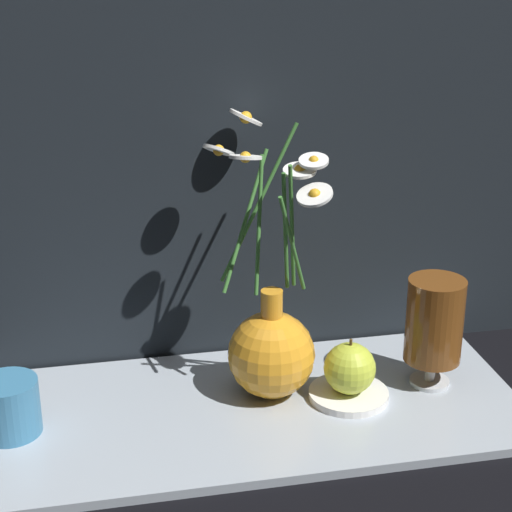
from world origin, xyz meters
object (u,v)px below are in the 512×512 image
(tea_glass, at_px, (434,322))
(orange_fruit, at_px, (350,368))
(yellow_mug, at_px, (7,406))
(vase_with_flowers, at_px, (271,345))

(tea_glass, distance_m, orange_fruit, 0.13)
(tea_glass, relative_size, orange_fruit, 2.00)
(orange_fruit, bearing_deg, tea_glass, 6.72)
(yellow_mug, xyz_separation_m, orange_fruit, (0.44, -0.01, 0.01))
(yellow_mug, bearing_deg, tea_glass, 0.59)
(orange_fruit, bearing_deg, vase_with_flowers, 161.03)
(vase_with_flowers, xyz_separation_m, yellow_mug, (-0.34, -0.03, -0.04))
(orange_fruit, bearing_deg, yellow_mug, 178.90)
(vase_with_flowers, relative_size, tea_glass, 2.38)
(vase_with_flowers, bearing_deg, tea_glass, -5.13)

